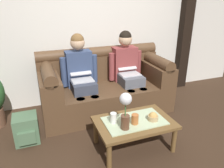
% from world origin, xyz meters
% --- Properties ---
extents(ground_plane, '(14.00, 14.00, 0.00)m').
position_xyz_m(ground_plane, '(0.00, 0.00, 0.00)').
color(ground_plane, '#382619').
extents(back_wall_patterned, '(6.00, 0.12, 2.90)m').
position_xyz_m(back_wall_patterned, '(0.00, 1.70, 1.45)').
color(back_wall_patterned, silver).
rests_on(back_wall_patterned, ground_plane).
extents(timber_pillar, '(0.20, 0.20, 2.90)m').
position_xyz_m(timber_pillar, '(1.74, 1.58, 1.45)').
color(timber_pillar, black).
rests_on(timber_pillar, ground_plane).
extents(couch, '(1.97, 0.88, 0.96)m').
position_xyz_m(couch, '(0.00, 1.17, 0.38)').
color(couch, '#513823').
rests_on(couch, ground_plane).
extents(person_left, '(0.56, 0.67, 1.22)m').
position_xyz_m(person_left, '(-0.38, 1.17, 0.66)').
color(person_left, '#383D4C').
rests_on(person_left, ground_plane).
extents(person_right, '(0.56, 0.67, 1.22)m').
position_xyz_m(person_right, '(0.38, 1.17, 0.66)').
color(person_right, '#595B66').
rests_on(person_right, ground_plane).
extents(coffee_table, '(0.90, 0.59, 0.37)m').
position_xyz_m(coffee_table, '(0.00, 0.10, 0.32)').
color(coffee_table, brown).
rests_on(coffee_table, ground_plane).
extents(flower_vase, '(0.13, 0.13, 0.42)m').
position_xyz_m(flower_vase, '(-0.17, -0.01, 0.62)').
color(flower_vase, brown).
rests_on(flower_vase, coffee_table).
extents(snack_bowl, '(0.12, 0.12, 0.10)m').
position_xyz_m(snack_bowl, '(0.21, 0.04, 0.41)').
color(snack_bowl, tan).
rests_on(snack_bowl, coffee_table).
extents(cup_near_left, '(0.08, 0.08, 0.12)m').
position_xyz_m(cup_near_left, '(-0.03, 0.04, 0.43)').
color(cup_near_left, '#B26633').
rests_on(cup_near_left, coffee_table).
extents(cup_near_right, '(0.08, 0.08, 0.11)m').
position_xyz_m(cup_near_right, '(-0.12, 0.09, 0.43)').
color(cup_near_right, '#DBB77A').
rests_on(cup_near_right, coffee_table).
extents(cup_far_center, '(0.07, 0.07, 0.12)m').
position_xyz_m(cup_far_center, '(-0.25, 0.14, 0.43)').
color(cup_far_center, white).
rests_on(cup_far_center, coffee_table).
extents(backpack_left, '(0.29, 0.32, 0.36)m').
position_xyz_m(backpack_left, '(-1.21, 0.67, 0.18)').
color(backpack_left, '#4C6B4C').
rests_on(backpack_left, ground_plane).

